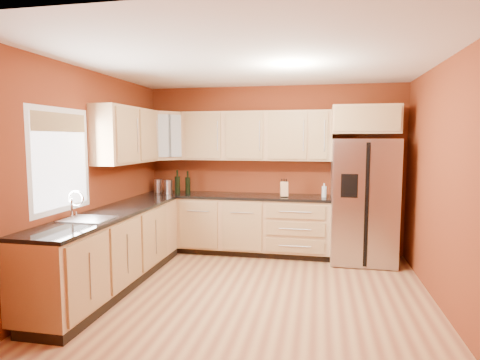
% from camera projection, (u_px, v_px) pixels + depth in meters
% --- Properties ---
extents(floor, '(4.00, 4.00, 0.00)m').
position_uv_depth(floor, '(251.00, 297.00, 4.53)').
color(floor, '#97583A').
rests_on(floor, ground).
extents(ceiling, '(4.00, 4.00, 0.00)m').
position_uv_depth(ceiling, '(252.00, 61.00, 4.27)').
color(ceiling, white).
rests_on(ceiling, wall_back).
extents(wall_back, '(4.00, 0.04, 2.60)m').
position_uv_depth(wall_back, '(273.00, 169.00, 6.35)').
color(wall_back, maroon).
rests_on(wall_back, floor).
extents(wall_front, '(4.00, 0.04, 2.60)m').
position_uv_depth(wall_front, '(197.00, 217.00, 2.45)').
color(wall_front, maroon).
rests_on(wall_front, floor).
extents(wall_left, '(0.04, 4.00, 2.60)m').
position_uv_depth(wall_left, '(87.00, 179.00, 4.79)').
color(wall_left, maroon).
rests_on(wall_left, floor).
extents(wall_right, '(0.04, 4.00, 2.60)m').
position_uv_depth(wall_right, '(449.00, 187.00, 4.01)').
color(wall_right, maroon).
rests_on(wall_right, floor).
extents(base_cabinets_back, '(2.90, 0.60, 0.88)m').
position_uv_depth(base_cabinets_back, '(235.00, 225.00, 6.25)').
color(base_cabinets_back, tan).
rests_on(base_cabinets_back, floor).
extents(base_cabinets_left, '(0.60, 2.80, 0.88)m').
position_uv_depth(base_cabinets_left, '(112.00, 251.00, 4.81)').
color(base_cabinets_left, tan).
rests_on(base_cabinets_left, floor).
extents(countertop_back, '(2.90, 0.62, 0.04)m').
position_uv_depth(countertop_back, '(235.00, 196.00, 6.19)').
color(countertop_back, black).
rests_on(countertop_back, base_cabinets_back).
extents(countertop_left, '(0.62, 2.80, 0.04)m').
position_uv_depth(countertop_left, '(112.00, 213.00, 4.77)').
color(countertop_left, black).
rests_on(countertop_left, base_cabinets_left).
extents(upper_cabinets_back, '(2.30, 0.33, 0.75)m').
position_uv_depth(upper_cabinets_back, '(256.00, 136.00, 6.18)').
color(upper_cabinets_back, tan).
rests_on(upper_cabinets_back, wall_back).
extents(upper_cabinets_left, '(0.33, 1.35, 0.75)m').
position_uv_depth(upper_cabinets_left, '(127.00, 135.00, 5.41)').
color(upper_cabinets_left, tan).
rests_on(upper_cabinets_left, wall_left).
extents(corner_upper_cabinet, '(0.67, 0.67, 0.75)m').
position_uv_depth(corner_upper_cabinet, '(165.00, 136.00, 6.30)').
color(corner_upper_cabinet, tan).
rests_on(corner_upper_cabinet, wall_back).
extents(over_fridge_cabinet, '(0.92, 0.60, 0.40)m').
position_uv_depth(over_fridge_cabinet, '(365.00, 120.00, 5.72)').
color(over_fridge_cabinet, tan).
rests_on(over_fridge_cabinet, wall_back).
extents(refrigerator, '(0.90, 0.75, 1.78)m').
position_uv_depth(refrigerator, '(363.00, 201.00, 5.76)').
color(refrigerator, '#B9BABE').
rests_on(refrigerator, floor).
extents(window, '(0.03, 0.90, 1.00)m').
position_uv_depth(window, '(61.00, 160.00, 4.27)').
color(window, white).
rests_on(window, wall_left).
extents(sink_faucet, '(0.50, 0.42, 0.30)m').
position_uv_depth(sink_faucet, '(87.00, 206.00, 4.26)').
color(sink_faucet, silver).
rests_on(sink_faucet, countertop_left).
extents(canister_left, '(0.16, 0.16, 0.21)m').
position_uv_depth(canister_left, '(168.00, 187.00, 6.31)').
color(canister_left, '#B9BABE').
rests_on(canister_left, countertop_back).
extents(canister_right, '(0.15, 0.15, 0.21)m').
position_uv_depth(canister_right, '(159.00, 186.00, 6.47)').
color(canister_right, '#B9BABE').
rests_on(canister_right, countertop_back).
extents(wine_bottle_a, '(0.08, 0.08, 0.37)m').
position_uv_depth(wine_bottle_a, '(177.00, 182.00, 6.31)').
color(wine_bottle_a, black).
rests_on(wine_bottle_a, countertop_back).
extents(wine_bottle_b, '(0.09, 0.09, 0.36)m').
position_uv_depth(wine_bottle_b, '(188.00, 182.00, 6.28)').
color(wine_bottle_b, black).
rests_on(wine_bottle_b, countertop_back).
extents(knife_block, '(0.13, 0.12, 0.22)m').
position_uv_depth(knife_block, '(284.00, 189.00, 5.96)').
color(knife_block, tan).
rests_on(knife_block, countertop_back).
extents(soap_dispenser, '(0.08, 0.08, 0.20)m').
position_uv_depth(soap_dispenser, '(324.00, 190.00, 5.91)').
color(soap_dispenser, silver).
rests_on(soap_dispenser, countertop_back).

